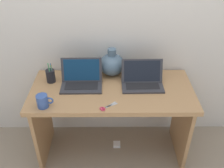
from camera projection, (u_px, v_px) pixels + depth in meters
name	position (u px, v px, depth m)	size (l,w,h in m)	color
ground_plane	(112.00, 150.00, 2.52)	(6.00, 6.00, 0.00)	gray
back_wall	(112.00, 20.00, 2.12)	(4.40, 0.04, 2.40)	silver
desk	(112.00, 105.00, 2.20)	(1.35, 0.60, 0.74)	#AD7F51
laptop_left	(82.00, 78.00, 2.13)	(0.34, 0.23, 0.21)	#333338
laptop_right	(142.00, 79.00, 2.13)	(0.35, 0.22, 0.20)	#333338
green_vase	(112.00, 64.00, 2.24)	(0.23, 0.23, 0.25)	slate
coffee_mug	(43.00, 101.00, 1.89)	(0.13, 0.09, 0.10)	#335199
pen_cup	(51.00, 76.00, 2.16)	(0.08, 0.08, 0.19)	black
scissors	(106.00, 107.00, 1.90)	(0.14, 0.11, 0.01)	#B7B7BC
power_brick	(117.00, 144.00, 2.55)	(0.07, 0.07, 0.03)	white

